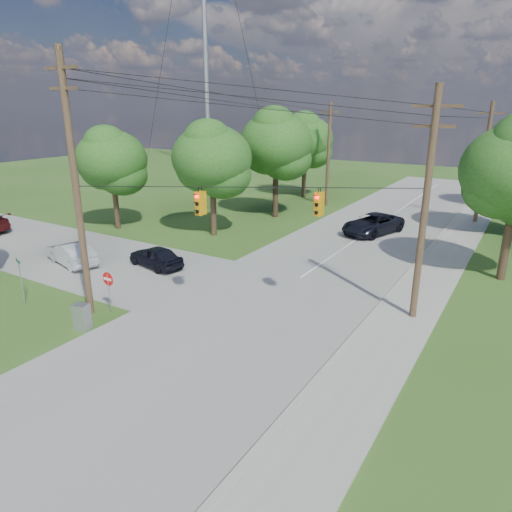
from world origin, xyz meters
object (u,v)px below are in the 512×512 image
Objects in this scene: pole_sw at (76,185)px; car_cross_silver at (72,253)px; car_cross_dark at (156,256)px; pole_north_w at (328,154)px; car_main_north at (373,224)px; pole_ne at (425,205)px; pole_north_e at (484,163)px; do_not_enter_sign at (108,283)px; control_cabinet at (82,317)px.

car_cross_silver is at bearing 148.46° from pole_sw.
car_cross_dark is at bearing 106.31° from pole_sw.
car_main_north is (7.47, -8.23, -4.32)m from pole_north_w.
pole_ne is 15.89m from car_main_north.
pole_sw reaches higher than pole_north_w.
pole_north_e is at bearing 155.54° from car_cross_silver.
control_cabinet is at bearing -79.84° from do_not_enter_sign.
car_cross_silver is (-4.88, -2.41, 0.04)m from car_cross_dark.
control_cabinet is at bearing -87.67° from car_main_north.
car_cross_dark is (-1.53, -23.01, -4.42)m from pole_north_w.
control_cabinet is at bearing -144.19° from pole_ne.
car_main_north is at bearing 71.69° from pole_sw.
car_main_north reaches higher than car_cross_dark.
car_cross_silver is at bearing 154.21° from do_not_enter_sign.
pole_ne is 16.18m from car_cross_dark.
pole_ne is at bearing 28.35° from do_not_enter_sign.
control_cabinet is (7.90, -5.52, -0.15)m from car_cross_silver.
pole_ne is at bearing 113.72° from car_cross_silver.
pole_north_e is at bearing 156.29° from car_cross_dark.
do_not_enter_sign is at bearing -113.75° from pole_north_e.
pole_sw reaches higher than control_cabinet.
pole_north_e is 8.21× the size of control_cabinet.
car_main_north is at bearing -47.76° from pole_north_w.
pole_sw is at bearing -150.62° from pole_ne.
pole_north_e is at bearing 0.00° from pole_north_w.
do_not_enter_sign is (7.54, -3.58, 0.76)m from car_cross_silver.
car_cross_dark is 3.28× the size of control_cabinet.
car_cross_silver is 8.38m from do_not_enter_sign.
car_cross_dark is 17.31m from car_main_north.
car_cross_silver is (-20.30, -3.42, -4.71)m from pole_ne.
car_cross_silver is 2.14× the size of do_not_enter_sign.
do_not_enter_sign is at bearing 34.11° from car_cross_dark.
pole_sw is at bearing 72.61° from car_cross_silver.
control_cabinet is (1.10, -1.34, -5.62)m from pole_sw.
pole_ne is 22.00m from pole_north_e.
car_cross_dark is at bearing -93.80° from pole_north_w.
pole_north_e is 32.83m from car_cross_silver.
pole_north_e is 1.00× the size of pole_north_w.
pole_sw is 2.73× the size of car_cross_silver.
pole_sw is 29.62m from pole_north_w.
pole_ne is 26.03m from pole_north_w.
pole_north_e is at bearing 90.00° from pole_ne.
do_not_enter_sign reaches higher than control_cabinet.
pole_sw is 9.85× the size of control_cabinet.
control_cabinet is at bearing -50.72° from pole_sw.
pole_north_e is at bearing 69.06° from car_main_north.
pole_north_e reaches higher than car_main_north.
car_cross_dark is 0.91× the size of car_cross_silver.
pole_north_w reaches higher than car_main_north.
do_not_enter_sign is at bearing -89.90° from car_main_north.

